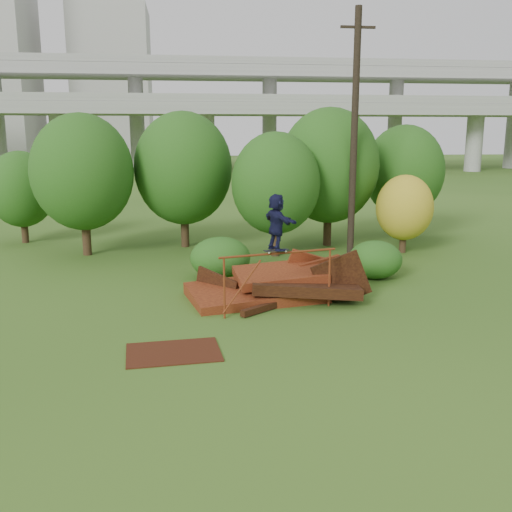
{
  "coord_description": "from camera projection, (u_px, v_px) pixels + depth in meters",
  "views": [
    {
      "loc": [
        -2.78,
        -13.95,
        5.07
      ],
      "look_at": [
        -0.8,
        2.0,
        1.6
      ],
      "focal_mm": 40.0,
      "sensor_mm": 36.0,
      "label": 1
    }
  ],
  "objects": [
    {
      "name": "tree_0",
      "position": [
        82.0,
        172.0,
        23.52
      ],
      "size": [
        4.19,
        4.19,
        5.91
      ],
      "color": "black",
      "rests_on": "ground"
    },
    {
      "name": "shrub_right",
      "position": [
        375.0,
        260.0,
        20.19
      ],
      "size": [
        1.92,
        1.76,
        1.36
      ],
      "primitive_type": "ellipsoid",
      "color": "#214E14",
      "rests_on": "ground"
    },
    {
      "name": "flat_plate",
      "position": [
        173.0,
        352.0,
        13.43
      ],
      "size": [
        2.31,
        1.74,
        0.03
      ],
      "primitive_type": "cube",
      "rotation": [
        0.0,
        0.0,
        0.08
      ],
      "color": "#3C190D",
      "rests_on": "ground"
    },
    {
      "name": "tree_1",
      "position": [
        183.0,
        168.0,
        25.29
      ],
      "size": [
        4.34,
        4.34,
        6.04
      ],
      "color": "black",
      "rests_on": "ground"
    },
    {
      "name": "skateboard",
      "position": [
        276.0,
        250.0,
        16.1
      ],
      "size": [
        0.74,
        0.36,
        0.07
      ],
      "rotation": [
        0.0,
        0.0,
        0.24
      ],
      "color": "black",
      "rests_on": "grind_rail"
    },
    {
      "name": "ground",
      "position": [
        296.0,
        331.0,
        14.93
      ],
      "size": [
        240.0,
        240.0,
        0.0
      ],
      "primitive_type": "plane",
      "color": "#2D5116",
      "rests_on": "ground"
    },
    {
      "name": "shrub_left",
      "position": [
        220.0,
        258.0,
        20.21
      ],
      "size": [
        2.15,
        1.98,
        1.49
      ],
      "primitive_type": "ellipsoid",
      "color": "#214E14",
      "rests_on": "ground"
    },
    {
      "name": "tree_4",
      "position": [
        405.0,
        208.0,
        24.35
      ],
      "size": [
        2.43,
        2.43,
        3.36
      ],
      "color": "black",
      "rests_on": "ground"
    },
    {
      "name": "utility_pole",
      "position": [
        354.0,
        134.0,
        23.08
      ],
      "size": [
        1.4,
        0.28,
        9.91
      ],
      "color": "black",
      "rests_on": "ground"
    },
    {
      "name": "skater",
      "position": [
        277.0,
        222.0,
        15.93
      ],
      "size": [
        0.98,
        1.54,
        1.59
      ],
      "primitive_type": "imported",
      "rotation": [
        0.0,
        0.0,
        1.95
      ],
      "color": "#131434",
      "rests_on": "skateboard"
    },
    {
      "name": "scrap_pile",
      "position": [
        276.0,
        287.0,
        17.83
      ],
      "size": [
        5.82,
        3.6,
        1.89
      ],
      "color": "#41150B",
      "rests_on": "ground"
    },
    {
      "name": "tree_5",
      "position": [
        404.0,
        171.0,
        28.0
      ],
      "size": [
        3.91,
        3.91,
        5.5
      ],
      "color": "black",
      "rests_on": "ground"
    },
    {
      "name": "tree_6",
      "position": [
        21.0,
        189.0,
        26.46
      ],
      "size": [
        3.07,
        3.07,
        4.29
      ],
      "color": "black",
      "rests_on": "ground"
    },
    {
      "name": "tree_2",
      "position": [
        276.0,
        184.0,
        23.43
      ],
      "size": [
        3.66,
        3.66,
        5.16
      ],
      "color": "black",
      "rests_on": "ground"
    },
    {
      "name": "grind_rail",
      "position": [
        279.0,
        267.0,
        16.23
      ],
      "size": [
        3.48,
        0.92,
        1.77
      ],
      "color": "maroon",
      "rests_on": "ground"
    },
    {
      "name": "tree_3",
      "position": [
        329.0,
        166.0,
        25.59
      ],
      "size": [
        4.48,
        4.48,
        6.22
      ],
      "color": "black",
      "rests_on": "ground"
    },
    {
      "name": "freeway_overpass",
      "position": [
        204.0,
        92.0,
        73.79
      ],
      "size": [
        160.0,
        15.0,
        13.7
      ],
      "color": "gray",
      "rests_on": "ground"
    },
    {
      "name": "building_right",
      "position": [
        113.0,
        86.0,
        109.01
      ],
      "size": [
        14.0,
        14.0,
        28.0
      ],
      "primitive_type": "cube",
      "color": "#9E9E99",
      "rests_on": "ground"
    }
  ]
}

